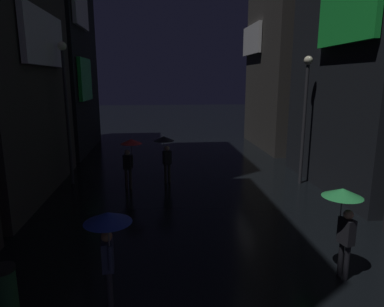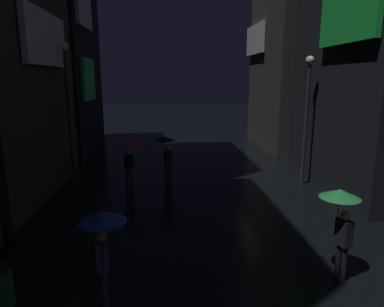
{
  "view_description": "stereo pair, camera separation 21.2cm",
  "coord_description": "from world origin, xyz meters",
  "px_view_note": "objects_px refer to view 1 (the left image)",
  "views": [
    {
      "loc": [
        -1.22,
        -0.74,
        4.53
      ],
      "look_at": [
        0.0,
        11.27,
        1.88
      ],
      "focal_mm": 32.0,
      "sensor_mm": 36.0,
      "label": 1
    },
    {
      "loc": [
        -1.01,
        -0.76,
        4.53
      ],
      "look_at": [
        0.0,
        11.27,
        1.88
      ],
      "focal_mm": 32.0,
      "sensor_mm": 36.0,
      "label": 2
    }
  ],
  "objects_px": {
    "pedestrian_far_right_blue": "(108,234)",
    "streetlamp_right_far": "(305,106)",
    "pedestrian_foreground_left_red": "(130,150)",
    "trash_bin": "(5,288)",
    "pedestrian_foreground_right_green": "(344,208)",
    "streetlamp_left_far": "(66,99)",
    "pedestrian_near_crossing_black": "(165,146)"
  },
  "relations": [
    {
      "from": "pedestrian_foreground_left_red",
      "to": "trash_bin",
      "type": "distance_m",
      "value": 7.88
    },
    {
      "from": "pedestrian_far_right_blue",
      "to": "pedestrian_foreground_left_red",
      "type": "height_order",
      "value": "same"
    },
    {
      "from": "streetlamp_left_far",
      "to": "streetlamp_right_far",
      "type": "bearing_deg",
      "value": -5.38
    },
    {
      "from": "pedestrian_foreground_left_red",
      "to": "trash_bin",
      "type": "height_order",
      "value": "pedestrian_foreground_left_red"
    },
    {
      "from": "pedestrian_far_right_blue",
      "to": "trash_bin",
      "type": "height_order",
      "value": "pedestrian_far_right_blue"
    },
    {
      "from": "pedestrian_near_crossing_black",
      "to": "trash_bin",
      "type": "bearing_deg",
      "value": -112.58
    },
    {
      "from": "pedestrian_far_right_blue",
      "to": "streetlamp_left_far",
      "type": "distance_m",
      "value": 9.46
    },
    {
      "from": "pedestrian_far_right_blue",
      "to": "pedestrian_foreground_right_green",
      "type": "xyz_separation_m",
      "value": [
        5.12,
        0.78,
        0.0
      ]
    },
    {
      "from": "pedestrian_foreground_right_green",
      "to": "trash_bin",
      "type": "bearing_deg",
      "value": -176.07
    },
    {
      "from": "pedestrian_far_right_blue",
      "to": "trash_bin",
      "type": "xyz_separation_m",
      "value": [
        -2.1,
        0.29,
        -1.2
      ]
    },
    {
      "from": "trash_bin",
      "to": "streetlamp_left_far",
      "type": "bearing_deg",
      "value": 94.7
    },
    {
      "from": "trash_bin",
      "to": "streetlamp_right_far",
      "type": "bearing_deg",
      "value": 39.14
    },
    {
      "from": "pedestrian_near_crossing_black",
      "to": "pedestrian_foreground_left_red",
      "type": "height_order",
      "value": "same"
    },
    {
      "from": "pedestrian_far_right_blue",
      "to": "streetlamp_right_far",
      "type": "height_order",
      "value": "streetlamp_right_far"
    },
    {
      "from": "pedestrian_far_right_blue",
      "to": "streetlamp_left_far",
      "type": "relative_size",
      "value": 0.35
    },
    {
      "from": "streetlamp_right_far",
      "to": "pedestrian_foreground_left_red",
      "type": "bearing_deg",
      "value": -179.77
    },
    {
      "from": "streetlamp_right_far",
      "to": "trash_bin",
      "type": "relative_size",
      "value": 5.85
    },
    {
      "from": "pedestrian_far_right_blue",
      "to": "pedestrian_foreground_right_green",
      "type": "relative_size",
      "value": 1.0
    },
    {
      "from": "pedestrian_foreground_left_red",
      "to": "streetlamp_left_far",
      "type": "relative_size",
      "value": 0.35
    },
    {
      "from": "pedestrian_foreground_right_green",
      "to": "pedestrian_foreground_left_red",
      "type": "bearing_deg",
      "value": 126.87
    },
    {
      "from": "streetlamp_right_far",
      "to": "streetlamp_left_far",
      "type": "bearing_deg",
      "value": 174.62
    },
    {
      "from": "pedestrian_near_crossing_black",
      "to": "pedestrian_foreground_right_green",
      "type": "distance_m",
      "value": 8.54
    },
    {
      "from": "pedestrian_near_crossing_black",
      "to": "trash_bin",
      "type": "distance_m",
      "value": 8.88
    },
    {
      "from": "pedestrian_near_crossing_black",
      "to": "pedestrian_foreground_left_red",
      "type": "bearing_deg",
      "value": -157.84
    },
    {
      "from": "pedestrian_foreground_left_red",
      "to": "pedestrian_far_right_blue",
      "type": "bearing_deg",
      "value": -88.8
    },
    {
      "from": "streetlamp_left_far",
      "to": "streetlamp_right_far",
      "type": "distance_m",
      "value": 10.05
    },
    {
      "from": "pedestrian_foreground_right_green",
      "to": "trash_bin",
      "type": "xyz_separation_m",
      "value": [
        -7.22,
        -0.5,
        -1.2
      ]
    },
    {
      "from": "pedestrian_foreground_right_green",
      "to": "streetlamp_left_far",
      "type": "xyz_separation_m",
      "value": [
        -7.92,
        8.01,
        2.04
      ]
    },
    {
      "from": "pedestrian_near_crossing_black",
      "to": "streetlamp_left_far",
      "type": "bearing_deg",
      "value": 174.58
    },
    {
      "from": "pedestrian_far_right_blue",
      "to": "pedestrian_near_crossing_black",
      "type": "bearing_deg",
      "value": 81.39
    },
    {
      "from": "pedestrian_far_right_blue",
      "to": "streetlamp_right_far",
      "type": "distance_m",
      "value": 10.79
    },
    {
      "from": "pedestrian_foreground_left_red",
      "to": "trash_bin",
      "type": "relative_size",
      "value": 2.28
    }
  ]
}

